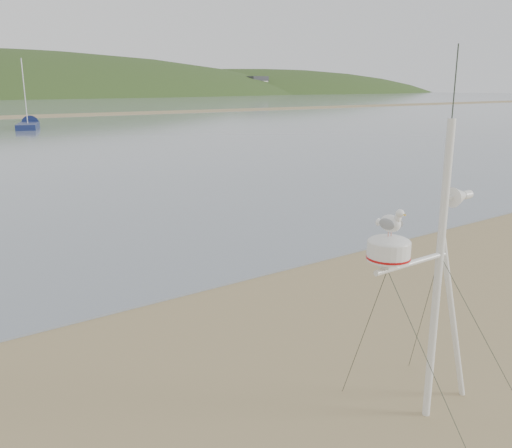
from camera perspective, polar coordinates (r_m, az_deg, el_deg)
mast_rig at (r=6.77m, az=18.14°, el=-11.39°), size 1.92×2.05×4.34m
sailboat_blue_far at (r=56.99m, az=-22.72°, el=9.64°), size 3.85×7.08×6.87m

